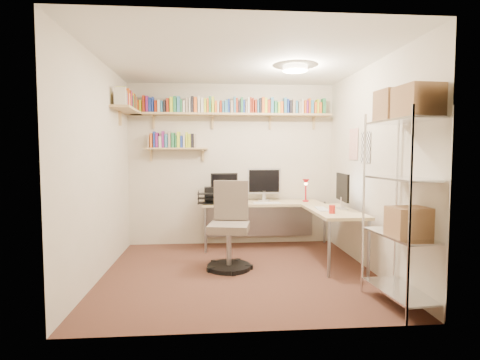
% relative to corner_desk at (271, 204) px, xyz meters
% --- Properties ---
extents(ground, '(3.20, 3.20, 0.00)m').
position_rel_corner_desk_xyz_m(ground, '(-0.54, -0.95, -0.69)').
color(ground, '#4C2920').
rests_on(ground, ground).
extents(room_shell, '(3.24, 3.04, 2.52)m').
position_rel_corner_desk_xyz_m(room_shell, '(-0.53, -0.95, 0.86)').
color(room_shell, beige).
rests_on(room_shell, ground).
extents(wall_shelves, '(3.12, 1.09, 0.80)m').
position_rel_corner_desk_xyz_m(wall_shelves, '(-0.97, 0.34, 1.34)').
color(wall_shelves, tan).
rests_on(wall_shelves, ground).
extents(corner_desk, '(2.05, 1.77, 1.20)m').
position_rel_corner_desk_xyz_m(corner_desk, '(0.00, 0.00, 0.00)').
color(corner_desk, '#D5B68A').
rests_on(corner_desk, ground).
extents(office_chair, '(0.57, 0.59, 1.08)m').
position_rel_corner_desk_xyz_m(office_chair, '(-0.64, -0.74, -0.23)').
color(office_chair, black).
rests_on(office_chair, ground).
extents(wire_rack, '(0.45, 0.82, 2.02)m').
position_rel_corner_desk_xyz_m(wire_rack, '(0.88, -2.08, 0.71)').
color(wire_rack, silver).
rests_on(wire_rack, ground).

